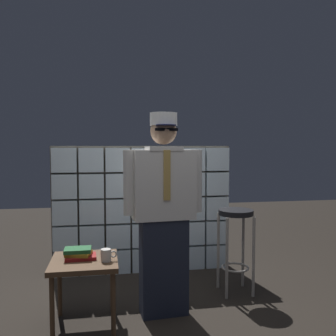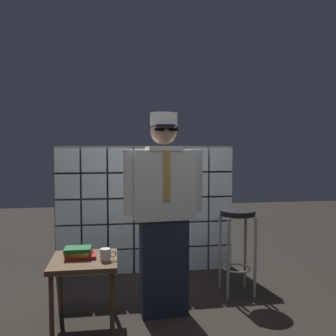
{
  "view_description": "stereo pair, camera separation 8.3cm",
  "coord_description": "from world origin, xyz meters",
  "px_view_note": "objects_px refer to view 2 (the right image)",
  "views": [
    {
      "loc": [
        -0.42,
        -2.66,
        1.44
      ],
      "look_at": [
        0.09,
        0.29,
        1.26
      ],
      "focal_mm": 38.47,
      "sensor_mm": 36.0,
      "label": 1
    },
    {
      "loc": [
        -0.34,
        -2.67,
        1.44
      ],
      "look_at": [
        0.09,
        0.29,
        1.26
      ],
      "focal_mm": 38.47,
      "sensor_mm": 36.0,
      "label": 2
    }
  ],
  "objects_px": {
    "standing_person": "(164,210)",
    "bar_stool": "(237,232)",
    "side_table": "(84,268)",
    "book_stack": "(79,253)",
    "coffee_mug": "(106,255)"
  },
  "relations": [
    {
      "from": "standing_person",
      "to": "book_stack",
      "type": "height_order",
      "value": "standing_person"
    },
    {
      "from": "standing_person",
      "to": "bar_stool",
      "type": "distance_m",
      "value": 0.88
    },
    {
      "from": "bar_stool",
      "to": "book_stack",
      "type": "bearing_deg",
      "value": -164.37
    },
    {
      "from": "bar_stool",
      "to": "coffee_mug",
      "type": "height_order",
      "value": "bar_stool"
    },
    {
      "from": "bar_stool",
      "to": "book_stack",
      "type": "height_order",
      "value": "bar_stool"
    },
    {
      "from": "standing_person",
      "to": "side_table",
      "type": "xyz_separation_m",
      "value": [
        -0.65,
        -0.11,
        -0.42
      ]
    },
    {
      "from": "side_table",
      "to": "book_stack",
      "type": "bearing_deg",
      "value": 143.73
    },
    {
      "from": "bar_stool",
      "to": "side_table",
      "type": "height_order",
      "value": "bar_stool"
    },
    {
      "from": "standing_person",
      "to": "side_table",
      "type": "height_order",
      "value": "standing_person"
    },
    {
      "from": "standing_person",
      "to": "coffee_mug",
      "type": "height_order",
      "value": "standing_person"
    },
    {
      "from": "side_table",
      "to": "coffee_mug",
      "type": "relative_size",
      "value": 4.31
    },
    {
      "from": "bar_stool",
      "to": "side_table",
      "type": "distance_m",
      "value": 1.49
    },
    {
      "from": "side_table",
      "to": "coffee_mug",
      "type": "bearing_deg",
      "value": -21.84
    },
    {
      "from": "book_stack",
      "to": "coffee_mug",
      "type": "bearing_deg",
      "value": -24.97
    },
    {
      "from": "bar_stool",
      "to": "side_table",
      "type": "bearing_deg",
      "value": -162.8
    }
  ]
}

